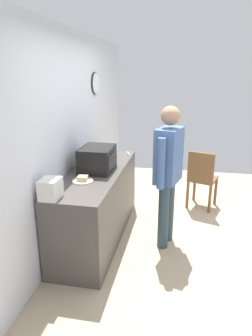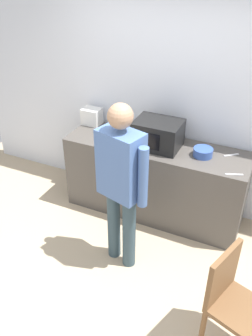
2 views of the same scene
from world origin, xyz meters
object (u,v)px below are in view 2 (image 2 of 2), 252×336
sandwich_plate (124,135)px  fork_utensil (234,174)px  salad_bowl (203,152)px  toaster (92,116)px  spoon_utensil (231,155)px  person_standing (121,178)px  microwave (158,134)px  wooden_chair (231,299)px

sandwich_plate → fork_utensil: sandwich_plate is taller
salad_bowl → toaster: 1.46m
toaster → fork_utensil: size_ratio=1.29×
spoon_utensil → salad_bowl: bearing=-152.8°
spoon_utensil → person_standing: bearing=-128.4°
sandwich_plate → fork_utensil: 1.34m
microwave → salad_bowl: size_ratio=2.43×
microwave → spoon_utensil: size_ratio=2.94×
salad_bowl → fork_utensil: size_ratio=1.21×
fork_utensil → spoon_utensil: same height
spoon_utensil → person_standing: person_standing is taller
fork_utensil → spoon_utensil: bearing=105.0°
fork_utensil → spoon_utensil: size_ratio=1.00×
salad_bowl → toaster: toaster is taller
microwave → toaster: size_ratio=2.27×
microwave → wooden_chair: bearing=-50.0°
toaster → wooden_chair: 2.63m
fork_utensil → person_standing: person_standing is taller
sandwich_plate → toaster: toaster is taller
microwave → person_standing: person_standing is taller
spoon_utensil → person_standing: (-0.81, -1.02, 0.09)m
spoon_utensil → wooden_chair: size_ratio=0.18×
toaster → wooden_chair: toaster is taller
toaster → spoon_utensil: 1.72m
fork_utensil → wooden_chair: 1.22m
fork_utensil → microwave: bearing=165.7°
salad_bowl → fork_utensil: 0.44m
sandwich_plate → toaster: 0.53m
fork_utensil → wooden_chair: size_ratio=0.18×
toaster → wooden_chair: size_ratio=0.23×
microwave → sandwich_plate: (-0.43, 0.05, -0.13)m
sandwich_plate → person_standing: bearing=-66.6°
microwave → wooden_chair: 1.84m
microwave → fork_utensil: size_ratio=2.94×
toaster → wooden_chair: (2.06, -1.55, -0.49)m
salad_bowl → sandwich_plate: bearing=176.8°
sandwich_plate → toaster: bearing=163.9°
sandwich_plate → wooden_chair: sandwich_plate is taller
sandwich_plate → wooden_chair: 2.13m
person_standing → spoon_utensil: bearing=51.6°
person_standing → wooden_chair: 1.34m
person_standing → wooden_chair: person_standing is taller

